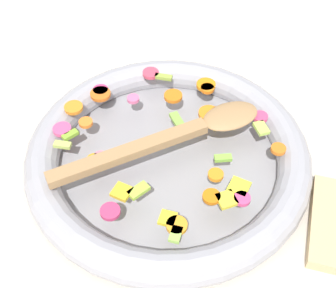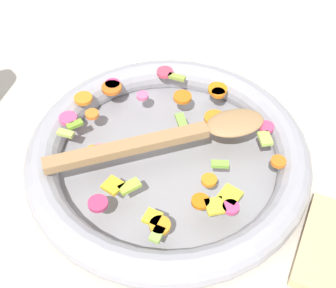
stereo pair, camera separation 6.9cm
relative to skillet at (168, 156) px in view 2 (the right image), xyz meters
name	(u,v)px [view 2 (the right image)]	position (x,y,z in m)	size (l,w,h in m)	color
ground_plane	(168,165)	(0.00, 0.00, -0.02)	(4.00, 4.00, 0.00)	beige
skillet	(168,156)	(0.00, 0.00, 0.00)	(0.43, 0.43, 0.05)	gray
chopped_vegetables	(168,135)	(0.01, -0.01, 0.03)	(0.35, 0.32, 0.01)	orange
wooden_spoon	(181,135)	(-0.02, -0.01, 0.04)	(0.28, 0.25, 0.01)	#A87F51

